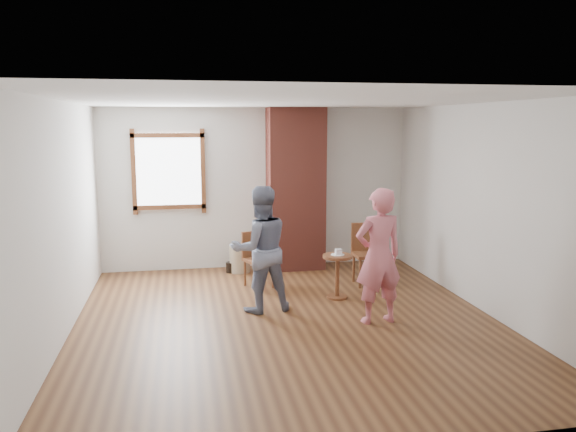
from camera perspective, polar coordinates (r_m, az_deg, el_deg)
The scene contains 12 objects.
ground at distance 6.84m, azimuth -0.02°, elevation -10.68°, with size 5.50×5.50×0.00m, color brown.
room_shell at distance 7.03m, azimuth -1.39°, elevation 5.00°, with size 5.04×5.52×2.62m.
brick_chimney at distance 9.05m, azimuth 0.78°, elevation 2.73°, with size 0.90×0.50×2.60m, color brown.
stoneware_crock at distance 9.01m, azimuth -4.92°, elevation -4.37°, with size 0.33×0.33×0.42m, color tan.
dark_pot at distance 9.03m, azimuth -5.81°, elevation -5.20°, with size 0.16×0.16×0.16m, color black.
dining_chair_left at distance 8.18m, azimuth -3.21°, elevation -4.06°, with size 0.48×0.48×0.80m.
dining_chair_right at distance 8.37m, azimuth 8.02°, elevation -3.45°, with size 0.43×0.43×0.89m.
side_table at distance 7.63m, azimuth 5.03°, elevation -5.40°, with size 0.40×0.40×0.60m.
cake_plate at distance 7.59m, azimuth 5.06°, elevation -3.93°, with size 0.18×0.18×0.01m, color white.
cake_slice at distance 7.58m, azimuth 5.13°, elevation -3.68°, with size 0.08×0.07×0.06m, color white.
man at distance 7.03m, azimuth -2.83°, elevation -3.38°, with size 0.77×0.60×1.59m, color #151C3A.
person_pink at distance 6.68m, azimuth 9.19°, elevation -4.04°, with size 0.59×0.39×1.61m, color #D66B79.
Camera 1 is at (-1.19, -6.31, 2.33)m, focal length 35.00 mm.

